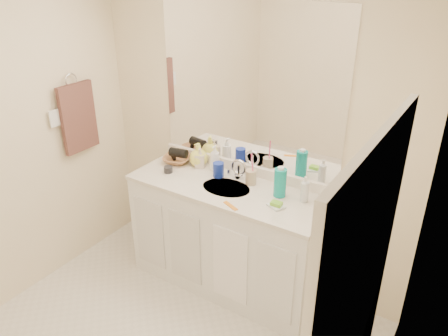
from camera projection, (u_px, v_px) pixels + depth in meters
wall_back at (247, 134)px, 3.28m from camera, size 2.60×0.02×2.40m
wall_right at (373, 306)px, 1.66m from camera, size 0.02×2.60×2.40m
vanity_cabinet at (227, 238)px, 3.41m from camera, size 1.50×0.55×0.85m
countertop at (228, 188)px, 3.22m from camera, size 1.52×0.57×0.03m
backsplash at (246, 169)px, 3.39m from camera, size 1.52×0.03×0.08m
sink_basin at (226, 189)px, 3.20m from camera, size 0.37×0.37×0.02m
faucet at (239, 172)px, 3.31m from camera, size 0.02×0.02×0.11m
mirror at (248, 88)px, 3.12m from camera, size 1.48×0.01×1.20m
blue_mug at (218, 170)px, 3.33m from camera, size 0.10×0.10×0.11m
tan_cup at (251, 177)px, 3.22m from camera, size 0.08×0.08×0.11m
toothbrush at (252, 166)px, 3.18m from camera, size 0.02×0.04×0.20m
mouthwash_bottle at (280, 183)px, 3.04m from camera, size 0.09×0.09×0.21m
clear_pump_bottle at (305, 192)px, 2.98m from camera, size 0.06×0.06×0.14m
soap_dish at (276, 206)px, 2.94m from camera, size 0.13×0.12×0.01m
green_soap at (276, 204)px, 2.93m from camera, size 0.08×0.06×0.03m
orange_comb at (231, 206)px, 2.95m from camera, size 0.14×0.08×0.01m
dark_jar at (168, 169)px, 3.41m from camera, size 0.09×0.09×0.05m
soap_bottle_white at (215, 158)px, 3.41m from camera, size 0.09×0.09×0.21m
soap_bottle_cream at (200, 158)px, 3.47m from camera, size 0.10×0.10×0.16m
soap_bottle_yellow at (198, 155)px, 3.50m from camera, size 0.19×0.19×0.19m
wicker_basket at (177, 159)px, 3.57m from camera, size 0.29×0.29×0.06m
hair_dryer at (178, 153)px, 3.54m from camera, size 0.16×0.10×0.07m
towel_ring at (71, 80)px, 3.35m from camera, size 0.01×0.11×0.11m
hand_towel at (78, 118)px, 3.47m from camera, size 0.04×0.32×0.55m
switch_plate at (55, 118)px, 3.31m from camera, size 0.01×0.08×0.13m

